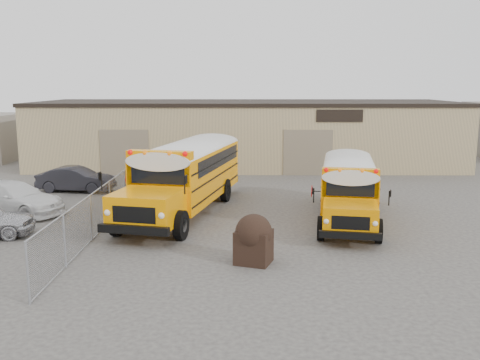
{
  "coord_description": "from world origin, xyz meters",
  "views": [
    {
      "loc": [
        -0.15,
        -19.69,
        5.94
      ],
      "look_at": [
        -0.35,
        4.34,
        1.6
      ],
      "focal_mm": 40.0,
      "sensor_mm": 36.0,
      "label": 1
    }
  ],
  "objects_px": {
    "school_bus_left": "(222,153)",
    "school_bus_right": "(347,165)",
    "tarp_bundle": "(254,238)",
    "car_dark": "(76,179)",
    "car_white": "(13,198)"
  },
  "relations": [
    {
      "from": "car_white",
      "to": "tarp_bundle",
      "type": "bearing_deg",
      "value": -100.51
    },
    {
      "from": "school_bus_left",
      "to": "school_bus_right",
      "type": "relative_size",
      "value": 1.23
    },
    {
      "from": "school_bus_right",
      "to": "tarp_bundle",
      "type": "relative_size",
      "value": 5.61
    },
    {
      "from": "school_bus_left",
      "to": "car_dark",
      "type": "distance_m",
      "value": 8.46
    },
    {
      "from": "school_bus_left",
      "to": "car_white",
      "type": "height_order",
      "value": "school_bus_left"
    },
    {
      "from": "school_bus_left",
      "to": "school_bus_right",
      "type": "height_order",
      "value": "school_bus_left"
    },
    {
      "from": "school_bus_left",
      "to": "car_white",
      "type": "distance_m",
      "value": 12.01
    },
    {
      "from": "school_bus_left",
      "to": "school_bus_right",
      "type": "xyz_separation_m",
      "value": [
        6.92,
        -2.48,
        -0.35
      ]
    },
    {
      "from": "tarp_bundle",
      "to": "car_white",
      "type": "bearing_deg",
      "value": 148.23
    },
    {
      "from": "school_bus_left",
      "to": "car_dark",
      "type": "height_order",
      "value": "school_bus_left"
    },
    {
      "from": "school_bus_right",
      "to": "car_dark",
      "type": "bearing_deg",
      "value": 178.89
    },
    {
      "from": "school_bus_right",
      "to": "tarp_bundle",
      "type": "bearing_deg",
      "value": -114.25
    },
    {
      "from": "school_bus_left",
      "to": "school_bus_right",
      "type": "bearing_deg",
      "value": -19.7
    },
    {
      "from": "school_bus_right",
      "to": "tarp_bundle",
      "type": "distance_m",
      "value": 12.91
    },
    {
      "from": "school_bus_left",
      "to": "tarp_bundle",
      "type": "bearing_deg",
      "value": -83.49
    }
  ]
}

